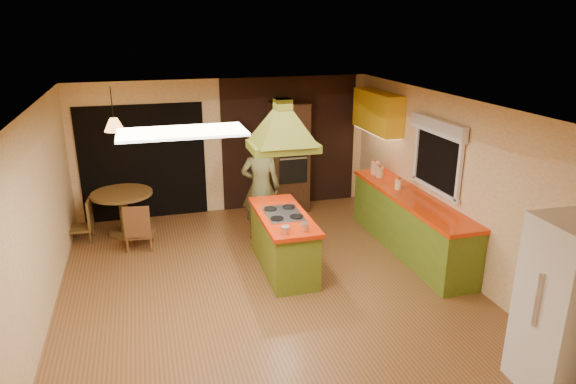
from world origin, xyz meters
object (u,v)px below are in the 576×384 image
object	(u,v)px
man	(261,188)
dining_table	(123,205)
wall_oven	(289,157)
refrigerator	(569,308)
canister_large	(375,168)
kitchen_island	(283,241)

from	to	relation	value
man	dining_table	xyz separation A→B (m)	(-2.21, 0.78, -0.35)
wall_oven	dining_table	distance (m)	3.12
refrigerator	wall_oven	bearing A→B (deg)	103.83
wall_oven	dining_table	size ratio (longest dim) A/B	2.05
refrigerator	canister_large	xyz separation A→B (m)	(0.11, 4.54, 0.13)
wall_oven	canister_large	distance (m)	1.68
kitchen_island	canister_large	world-z (taller)	canister_large
kitchen_island	dining_table	xyz separation A→B (m)	(-2.26, 1.99, 0.10)
refrigerator	canister_large	world-z (taller)	refrigerator
wall_oven	dining_table	bearing A→B (deg)	-170.41
canister_large	man	bearing A→B (deg)	-177.47
refrigerator	kitchen_island	bearing A→B (deg)	123.11
man	refrigerator	distance (m)	4.86
kitchen_island	canister_large	size ratio (longest dim) A/B	7.79
canister_large	wall_oven	bearing A→B (deg)	138.02
wall_oven	kitchen_island	bearing A→B (deg)	-106.41
kitchen_island	canister_large	distance (m)	2.48
man	wall_oven	distance (m)	1.48
kitchen_island	wall_oven	xyz separation A→B (m)	(0.78, 2.42, 0.60)
refrigerator	canister_large	distance (m)	4.54
dining_table	canister_large	distance (m)	4.38
man	wall_oven	bearing A→B (deg)	-107.61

